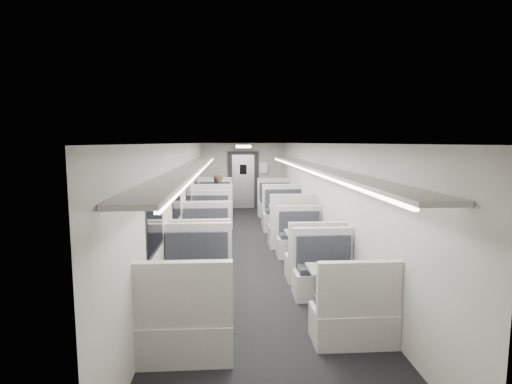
{
  "coord_description": "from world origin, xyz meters",
  "views": [
    {
      "loc": [
        -0.48,
        -8.56,
        2.42
      ],
      "look_at": [
        0.15,
        1.02,
        1.23
      ],
      "focal_mm": 28.0,
      "sensor_mm": 36.0,
      "label": 1
    }
  ],
  "objects": [
    {
      "name": "booth_right_b",
      "position": [
        1.0,
        1.37,
        0.42
      ],
      "size": [
        1.16,
        2.36,
        1.26
      ],
      "color": "#A8A59E",
      "rests_on": "room"
    },
    {
      "name": "booth_right_a",
      "position": [
        1.0,
        3.6,
        0.41
      ],
      "size": [
        1.13,
        2.29,
        1.22
      ],
      "color": "#A8A59E",
      "rests_on": "room"
    },
    {
      "name": "booth_left_a",
      "position": [
        -1.0,
        3.62,
        0.42
      ],
      "size": [
        1.16,
        2.36,
        1.26
      ],
      "color": "#A8A59E",
      "rests_on": "room"
    },
    {
      "name": "window_b",
      "position": [
        -1.49,
        1.2,
        1.35
      ],
      "size": [
        0.02,
        1.18,
        0.84
      ],
      "primitive_type": "cube",
      "color": "black",
      "rests_on": "room"
    },
    {
      "name": "window_c",
      "position": [
        -1.49,
        -1.0,
        1.35
      ],
      "size": [
        0.02,
        1.18,
        0.84
      ],
      "primitive_type": "cube",
      "color": "black",
      "rests_on": "room"
    },
    {
      "name": "booth_left_b",
      "position": [
        -1.0,
        1.09,
        0.38
      ],
      "size": [
        1.06,
        2.15,
        1.15
      ],
      "color": "#A8A59E",
      "rests_on": "room"
    },
    {
      "name": "wall_notice",
      "position": [
        0.75,
        5.92,
        1.5
      ],
      "size": [
        0.32,
        0.02,
        0.4
      ],
      "primitive_type": "cube",
      "color": "white",
      "rests_on": "room"
    },
    {
      "name": "booth_right_d",
      "position": [
        1.0,
        -3.3,
        0.36
      ],
      "size": [
        0.98,
        1.99,
        1.07
      ],
      "color": "#A8A59E",
      "rests_on": "room"
    },
    {
      "name": "room",
      "position": [
        0.0,
        0.0,
        1.2
      ],
      "size": [
        3.24,
        12.24,
        2.64
      ],
      "color": "black",
      "rests_on": "ground"
    },
    {
      "name": "booth_right_c",
      "position": [
        1.0,
        -1.04,
        0.36
      ],
      "size": [
        0.98,
        2.0,
        1.07
      ],
      "color": "#A8A59E",
      "rests_on": "room"
    },
    {
      "name": "exit_sign",
      "position": [
        0.0,
        5.44,
        2.28
      ],
      "size": [
        0.62,
        0.12,
        0.16
      ],
      "color": "black",
      "rests_on": "room"
    },
    {
      "name": "booth_left_c",
      "position": [
        -1.0,
        -1.0,
        0.38
      ],
      "size": [
        1.06,
        2.14,
        1.15
      ],
      "color": "#A8A59E",
      "rests_on": "room"
    },
    {
      "name": "window_a",
      "position": [
        -1.49,
        3.4,
        1.35
      ],
      "size": [
        0.02,
        1.18,
        0.84
      ],
      "primitive_type": "cube",
      "color": "black",
      "rests_on": "room"
    },
    {
      "name": "window_d",
      "position": [
        -1.49,
        -3.2,
        1.35
      ],
      "size": [
        0.02,
        1.18,
        0.84
      ],
      "primitive_type": "cube",
      "color": "black",
      "rests_on": "room"
    },
    {
      "name": "passenger",
      "position": [
        -0.8,
        3.01,
        0.75
      ],
      "size": [
        0.6,
        0.45,
        1.5
      ],
      "primitive_type": "imported",
      "rotation": [
        0.0,
        0.0,
        0.19
      ],
      "color": "black",
      "rests_on": "room"
    },
    {
      "name": "luggage_rack_left",
      "position": [
        -1.24,
        -0.3,
        1.92
      ],
      "size": [
        0.46,
        10.4,
        0.09
      ],
      "color": "#A8A59E",
      "rests_on": "room"
    },
    {
      "name": "luggage_rack_right",
      "position": [
        1.24,
        -0.3,
        1.92
      ],
      "size": [
        0.46,
        10.4,
        0.09
      ],
      "color": "#A8A59E",
      "rests_on": "room"
    },
    {
      "name": "vestibule_door",
      "position": [
        0.0,
        5.93,
        1.04
      ],
      "size": [
        1.1,
        0.13,
        2.1
      ],
      "color": "black",
      "rests_on": "room"
    },
    {
      "name": "booth_left_d",
      "position": [
        -1.0,
        -3.44,
        0.39
      ],
      "size": [
        1.08,
        2.2,
        1.18
      ],
      "color": "#A8A59E",
      "rests_on": "room"
    }
  ]
}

